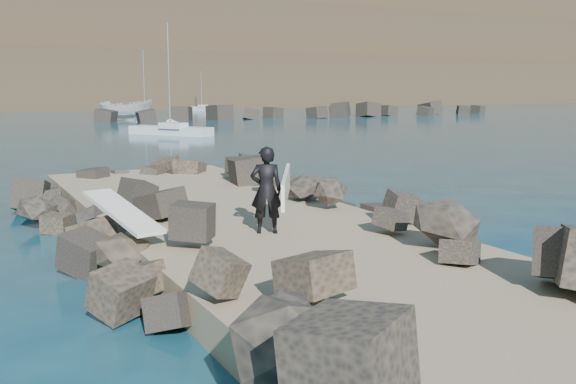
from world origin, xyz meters
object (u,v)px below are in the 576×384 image
Objects in this scene: boat_imported at (126,110)px; sailboat_c at (171,130)px; surfer_with_board at (269,189)px; surfboard_resting at (123,217)px.

sailboat_c reaches higher than boat_imported.
surfer_with_board is at bearing -163.77° from boat_imported.
surfboard_resting is 0.28× the size of sailboat_c.
surfer_with_board is at bearing -28.88° from surfboard_resting.
surfer_with_board reaches higher than boat_imported.
sailboat_c is at bearing 58.32° from surfboard_resting.
surfboard_resting is at bearing 163.69° from surfer_with_board.
surfboard_resting is 2.96m from surfer_with_board.
boat_imported is at bearing 78.75° from surfer_with_board.
boat_imported reaches higher than surfboard_resting.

